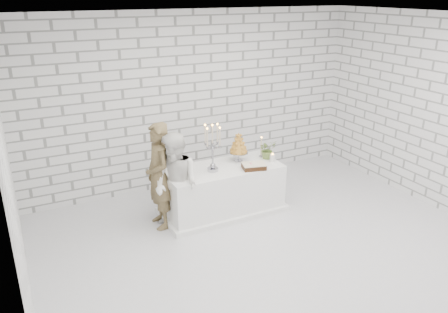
# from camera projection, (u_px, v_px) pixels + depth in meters

# --- Properties ---
(ground) EXTENTS (6.00, 5.00, 0.01)m
(ground) POSITION_uv_depth(u_px,v_px,m) (270.00, 246.00, 6.08)
(ground) COLOR silver
(ground) RESTS_ON ground
(ceiling) EXTENTS (6.00, 5.00, 0.01)m
(ceiling) POSITION_uv_depth(u_px,v_px,m) (280.00, 17.00, 5.02)
(ceiling) COLOR white
(ceiling) RESTS_ON ground
(wall_back) EXTENTS (6.00, 0.01, 3.00)m
(wall_back) POSITION_uv_depth(u_px,v_px,m) (195.00, 100.00, 7.64)
(wall_back) COLOR white
(wall_back) RESTS_ON ground
(wall_left) EXTENTS (0.01, 5.00, 3.00)m
(wall_left) POSITION_uv_depth(u_px,v_px,m) (12.00, 188.00, 4.29)
(wall_left) COLOR white
(wall_left) RESTS_ON ground
(wall_right) EXTENTS (0.01, 5.00, 3.00)m
(wall_right) POSITION_uv_depth(u_px,v_px,m) (440.00, 114.00, 6.81)
(wall_right) COLOR white
(wall_right) RESTS_ON ground
(cake_table) EXTENTS (1.80, 0.80, 0.75)m
(cake_table) POSITION_uv_depth(u_px,v_px,m) (223.00, 190.00, 6.91)
(cake_table) COLOR white
(cake_table) RESTS_ON ground
(groom) EXTENTS (0.38, 0.58, 1.58)m
(groom) POSITION_uv_depth(u_px,v_px,m) (159.00, 176.00, 6.36)
(groom) COLOR brown
(groom) RESTS_ON ground
(bride) EXTENTS (0.80, 0.88, 1.47)m
(bride) POSITION_uv_depth(u_px,v_px,m) (177.00, 184.00, 6.24)
(bride) COLOR white
(bride) RESTS_ON ground
(candelabra) EXTENTS (0.36, 0.36, 0.73)m
(candelabra) POSITION_uv_depth(u_px,v_px,m) (213.00, 148.00, 6.52)
(candelabra) COLOR #94949E
(candelabra) RESTS_ON cake_table
(croquembouche) EXTENTS (0.39, 0.39, 0.47)m
(croquembouche) POSITION_uv_depth(u_px,v_px,m) (239.00, 147.00, 6.94)
(croquembouche) COLOR #95621E
(croquembouche) RESTS_ON cake_table
(chocolate_cake) EXTENTS (0.39, 0.32, 0.08)m
(chocolate_cake) POSITION_uv_depth(u_px,v_px,m) (254.00, 166.00, 6.71)
(chocolate_cake) COLOR black
(chocolate_cake) RESTS_ON cake_table
(pillar_candle) EXTENTS (0.08, 0.08, 0.12)m
(pillar_candle) POSITION_uv_depth(u_px,v_px,m) (272.00, 158.00, 6.98)
(pillar_candle) COLOR white
(pillar_candle) RESTS_ON cake_table
(extra_taper) EXTENTS (0.06, 0.06, 0.32)m
(extra_taper) POSITION_uv_depth(u_px,v_px,m) (261.00, 147.00, 7.14)
(extra_taper) COLOR beige
(extra_taper) RESTS_ON cake_table
(flowers) EXTENTS (0.28, 0.24, 0.30)m
(flowers) POSITION_uv_depth(u_px,v_px,m) (267.00, 149.00, 7.08)
(flowers) COLOR #3C652D
(flowers) RESTS_ON cake_table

